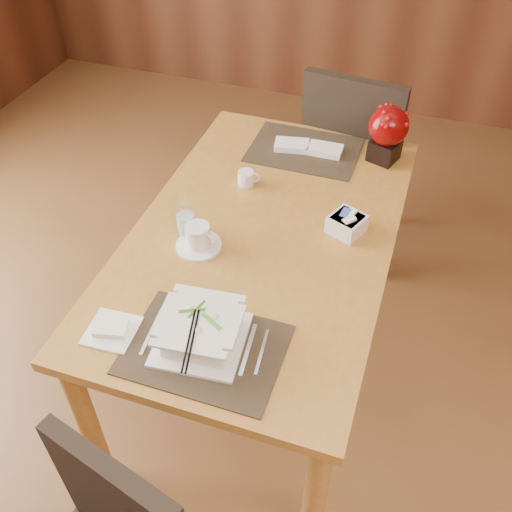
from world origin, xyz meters
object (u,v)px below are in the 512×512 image
(creamer_jug, at_px, (246,178))
(far_chair, at_px, (354,154))
(bread_plate, at_px, (112,331))
(soup_setting, at_px, (200,331))
(water_glass, at_px, (186,216))
(dining_table, at_px, (264,251))
(coffee_cup, at_px, (198,238))
(sugar_caddy, at_px, (347,224))
(berry_decor, at_px, (388,131))

(creamer_jug, height_order, far_chair, far_chair)
(bread_plate, bearing_deg, creamer_jug, 80.93)
(soup_setting, bearing_deg, water_glass, 112.84)
(dining_table, height_order, soup_setting, soup_setting)
(creamer_jug, bearing_deg, dining_table, -76.45)
(coffee_cup, bearing_deg, far_chair, 70.93)
(dining_table, distance_m, water_glass, 0.32)
(water_glass, bearing_deg, bread_plate, -93.93)
(far_chair, bearing_deg, creamer_jug, 69.37)
(water_glass, height_order, far_chair, far_chair)
(soup_setting, relative_size, coffee_cup, 1.73)
(soup_setting, height_order, sugar_caddy, soup_setting)
(coffee_cup, height_order, sugar_caddy, coffee_cup)
(creamer_jug, xyz_separation_m, sugar_caddy, (0.43, -0.15, 0.00))
(dining_table, bearing_deg, creamer_jug, 122.11)
(coffee_cup, xyz_separation_m, far_chair, (0.35, 1.02, -0.23))
(creamer_jug, bearing_deg, berry_decor, 17.11)
(coffee_cup, bearing_deg, berry_decor, 55.22)
(water_glass, distance_m, bread_plate, 0.49)
(berry_decor, bearing_deg, dining_table, -118.80)
(coffee_cup, bearing_deg, sugar_caddy, 27.51)
(dining_table, bearing_deg, water_glass, -158.88)
(coffee_cup, xyz_separation_m, sugar_caddy, (0.46, 0.24, -0.01))
(coffee_cup, relative_size, bread_plate, 1.10)
(creamer_jug, distance_m, bread_plate, 0.83)
(water_glass, xyz_separation_m, creamer_jug, (0.10, 0.34, -0.05))
(dining_table, distance_m, berry_decor, 0.71)
(sugar_caddy, distance_m, far_chair, 0.82)
(dining_table, xyz_separation_m, far_chair, (0.17, 0.88, -0.09))
(coffee_cup, distance_m, water_glass, 0.09)
(soup_setting, height_order, water_glass, water_glass)
(water_glass, height_order, creamer_jug, water_glass)
(sugar_caddy, bearing_deg, soup_setting, -115.42)
(bread_plate, bearing_deg, water_glass, 86.07)
(dining_table, relative_size, creamer_jug, 18.78)
(bread_plate, distance_m, far_chair, 1.53)
(water_glass, xyz_separation_m, far_chair, (0.42, 0.97, -0.27))
(dining_table, distance_m, sugar_caddy, 0.32)
(coffee_cup, relative_size, creamer_jug, 2.00)
(water_glass, relative_size, sugar_caddy, 1.41)
(coffee_cup, bearing_deg, water_glass, 142.52)
(dining_table, xyz_separation_m, berry_decor, (0.32, 0.59, 0.23))
(coffee_cup, bearing_deg, creamer_jug, 85.15)
(creamer_jug, relative_size, berry_decor, 0.34)
(berry_decor, distance_m, bread_plate, 1.32)
(dining_table, height_order, water_glass, water_glass)
(water_glass, distance_m, berry_decor, 0.90)
(water_glass, distance_m, sugar_caddy, 0.56)
(water_glass, bearing_deg, soup_setting, -61.57)
(berry_decor, bearing_deg, creamer_jug, -144.32)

